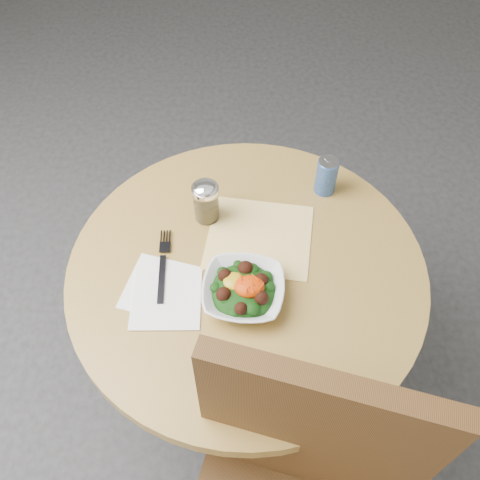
% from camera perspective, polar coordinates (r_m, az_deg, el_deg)
% --- Properties ---
extents(ground, '(6.00, 6.00, 0.00)m').
position_cam_1_polar(ground, '(2.00, 0.50, -15.09)').
color(ground, '#2A2A2C').
rests_on(ground, ground).
extents(table, '(0.90, 0.90, 0.75)m').
position_cam_1_polar(table, '(1.50, 0.65, -7.11)').
color(table, black).
rests_on(table, ground).
extents(cloth_napkin, '(0.30, 0.29, 0.00)m').
position_cam_1_polar(cloth_napkin, '(1.39, 2.07, 0.33)').
color(cloth_napkin, orange).
rests_on(cloth_napkin, table).
extents(paper_napkins, '(0.21, 0.22, 0.00)m').
position_cam_1_polar(paper_napkins, '(1.30, -8.17, -5.64)').
color(paper_napkins, white).
rests_on(paper_napkins, table).
extents(salad_bowl, '(0.22, 0.22, 0.07)m').
position_cam_1_polar(salad_bowl, '(1.27, 0.37, -5.39)').
color(salad_bowl, white).
rests_on(salad_bowl, table).
extents(fork, '(0.03, 0.22, 0.00)m').
position_cam_1_polar(fork, '(1.35, -8.19, -2.41)').
color(fork, black).
rests_on(fork, table).
extents(spice_shaker, '(0.07, 0.07, 0.13)m').
position_cam_1_polar(spice_shaker, '(1.39, -3.65, 4.14)').
color(spice_shaker, silver).
rests_on(spice_shaker, table).
extents(beverage_can, '(0.06, 0.06, 0.11)m').
position_cam_1_polar(beverage_can, '(1.48, 9.20, 6.78)').
color(beverage_can, navy).
rests_on(beverage_can, table).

